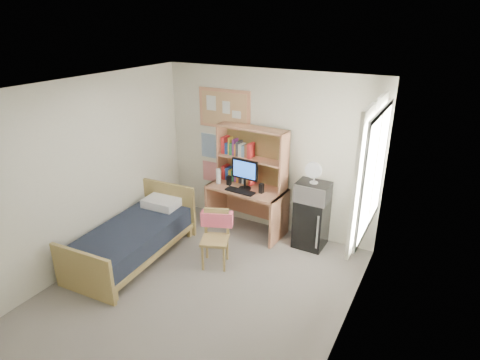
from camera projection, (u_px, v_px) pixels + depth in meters
The scene contains 26 objects.
floor at pixel (197, 294), 5.16m from camera, with size 3.60×4.20×0.02m, color gray.
ceiling at pixel (186, 90), 4.17m from camera, with size 3.60×4.20×0.02m, color silver.
wall_back at pixel (268, 152), 6.37m from camera, with size 3.60×0.04×2.60m, color white.
wall_front at pixel (29, 311), 2.95m from camera, with size 3.60×0.04×2.60m, color white.
wall_left at pixel (83, 175), 5.46m from camera, with size 0.04×4.20×2.60m, color white.
wall_right at pixel (346, 241), 3.87m from camera, with size 0.04×4.20×2.60m, color white.
window_unit at pixel (370, 172), 4.75m from camera, with size 0.10×1.40×1.70m, color white.
curtain_left at pixel (360, 183), 4.44m from camera, with size 0.04×0.55×1.70m, color white.
curtain_right at pixel (375, 161), 5.09m from camera, with size 0.04×0.55×1.70m, color white.
bulletin_board at pixel (224, 109), 6.46m from camera, with size 0.94×0.03×0.64m, color tan.
poster_wave at pixel (209, 146), 6.86m from camera, with size 0.30×0.01×0.42m, color #265D9A.
poster_japan at pixel (210, 171), 7.04m from camera, with size 0.28×0.01×0.36m, color red.
desk at pixel (247, 209), 6.54m from camera, with size 1.24×0.62×0.77m, color tan.
desk_chair at pixel (215, 240), 5.61m from camera, with size 0.41×0.41×0.82m, color tan.
mini_fridge at pixel (311, 223), 6.12m from camera, with size 0.45×0.45×0.77m, color black.
bed at pixel (133, 243), 5.83m from camera, with size 0.93×1.85×0.51m, color black.
hutch at pixel (252, 157), 6.33m from camera, with size 1.17×0.30×0.95m, color tan.
monitor at pixel (245, 175), 6.25m from camera, with size 0.45×0.04×0.48m, color black.
keyboard at pixel (240, 191), 6.23m from camera, with size 0.48×0.15×0.02m, color black.
speaker_left at pixel (229, 180), 6.46m from camera, with size 0.06×0.06×0.15m, color black.
speaker_right at pixel (261, 188), 6.17m from camera, with size 0.06×0.06×0.16m, color black.
water_bottle at pixel (218, 176), 6.50m from camera, with size 0.07×0.07×0.25m, color white.
hoodie at pixel (217, 219), 5.71m from camera, with size 0.45×0.14×0.22m, color #FF617C.
microwave at pixel (313, 192), 5.90m from camera, with size 0.48×0.37×0.28m, color silver.
desk_fan at pixel (314, 173), 5.79m from camera, with size 0.24×0.24×0.30m, color white.
pillow at pixel (162, 203), 6.34m from camera, with size 0.54×0.38×0.13m, color white.
Camera 1 is at (2.50, -3.43, 3.32)m, focal length 30.00 mm.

